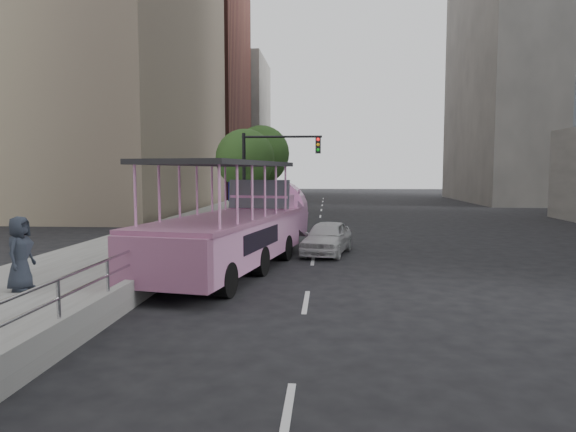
{
  "coord_description": "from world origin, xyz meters",
  "views": [
    {
      "loc": [
        1.52,
        -14.37,
        3.21
      ],
      "look_at": [
        0.28,
        1.52,
        1.81
      ],
      "focal_mm": 32.0,
      "sensor_mm": 36.0,
      "label": 1
    }
  ],
  "objects_px": {
    "street_tree_near": "(247,161)",
    "street_tree_far": "(263,156)",
    "car": "(327,237)",
    "parking_sign": "(230,203)",
    "traffic_signal": "(266,166)",
    "duck_boat": "(239,228)",
    "pedestrian_far": "(20,254)"
  },
  "relations": [
    {
      "from": "parking_sign",
      "to": "traffic_signal",
      "type": "height_order",
      "value": "traffic_signal"
    },
    {
      "from": "traffic_signal",
      "to": "street_tree_far",
      "type": "bearing_deg",
      "value": 98.43
    },
    {
      "from": "traffic_signal",
      "to": "street_tree_far",
      "type": "xyz_separation_m",
      "value": [
        -1.4,
        9.43,
        0.81
      ]
    },
    {
      "from": "pedestrian_far",
      "to": "street_tree_far",
      "type": "height_order",
      "value": "street_tree_far"
    },
    {
      "from": "traffic_signal",
      "to": "parking_sign",
      "type": "bearing_deg",
      "value": -111.01
    },
    {
      "from": "traffic_signal",
      "to": "street_tree_near",
      "type": "relative_size",
      "value": 0.91
    },
    {
      "from": "pedestrian_far",
      "to": "street_tree_near",
      "type": "relative_size",
      "value": 0.32
    },
    {
      "from": "pedestrian_far",
      "to": "duck_boat",
      "type": "bearing_deg",
      "value": -43.79
    },
    {
      "from": "pedestrian_far",
      "to": "parking_sign",
      "type": "distance_m",
      "value": 12.08
    },
    {
      "from": "duck_boat",
      "to": "pedestrian_far",
      "type": "xyz_separation_m",
      "value": [
        -4.53,
        -5.04,
        -0.09
      ]
    },
    {
      "from": "duck_boat",
      "to": "street_tree_near",
      "type": "distance_m",
      "value": 13.83
    },
    {
      "from": "car",
      "to": "street_tree_near",
      "type": "distance_m",
      "value": 11.95
    },
    {
      "from": "parking_sign",
      "to": "duck_boat",
      "type": "bearing_deg",
      "value": -76.66
    },
    {
      "from": "car",
      "to": "parking_sign",
      "type": "distance_m",
      "value": 5.9
    },
    {
      "from": "street_tree_far",
      "to": "street_tree_near",
      "type": "bearing_deg",
      "value": -91.91
    },
    {
      "from": "car",
      "to": "duck_boat",
      "type": "bearing_deg",
      "value": -122.21
    },
    {
      "from": "car",
      "to": "street_tree_near",
      "type": "relative_size",
      "value": 0.66
    },
    {
      "from": "parking_sign",
      "to": "traffic_signal",
      "type": "relative_size",
      "value": 0.52
    },
    {
      "from": "parking_sign",
      "to": "traffic_signal",
      "type": "xyz_separation_m",
      "value": [
        1.29,
        3.37,
        1.79
      ]
    },
    {
      "from": "car",
      "to": "parking_sign",
      "type": "bearing_deg",
      "value": 152.8
    },
    {
      "from": "car",
      "to": "street_tree_near",
      "type": "height_order",
      "value": "street_tree_near"
    },
    {
      "from": "car",
      "to": "parking_sign",
      "type": "relative_size",
      "value": 1.38
    },
    {
      "from": "pedestrian_far",
      "to": "street_tree_near",
      "type": "xyz_separation_m",
      "value": [
        2.64,
        18.5,
        2.61
      ]
    },
    {
      "from": "street_tree_near",
      "to": "street_tree_far",
      "type": "distance_m",
      "value": 6.02
    },
    {
      "from": "duck_boat",
      "to": "traffic_signal",
      "type": "height_order",
      "value": "traffic_signal"
    },
    {
      "from": "parking_sign",
      "to": "street_tree_near",
      "type": "relative_size",
      "value": 0.48
    },
    {
      "from": "duck_boat",
      "to": "pedestrian_far",
      "type": "height_order",
      "value": "duck_boat"
    },
    {
      "from": "street_tree_far",
      "to": "car",
      "type": "bearing_deg",
      "value": -74.39
    },
    {
      "from": "duck_boat",
      "to": "street_tree_far",
      "type": "relative_size",
      "value": 1.69
    },
    {
      "from": "street_tree_near",
      "to": "street_tree_far",
      "type": "height_order",
      "value": "street_tree_far"
    },
    {
      "from": "traffic_signal",
      "to": "car",
      "type": "bearing_deg",
      "value": -65.53
    },
    {
      "from": "street_tree_near",
      "to": "traffic_signal",
      "type": "bearing_deg",
      "value": -65.02
    }
  ]
}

